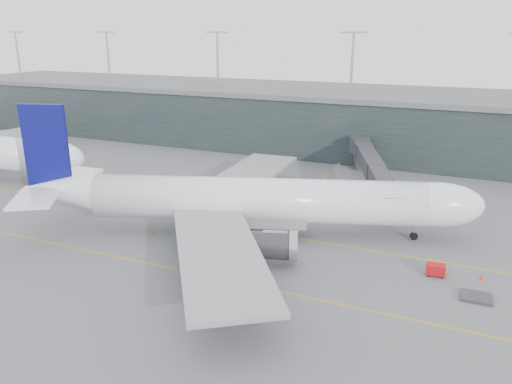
% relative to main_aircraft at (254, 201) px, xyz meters
% --- Properties ---
extents(ground, '(320.00, 320.00, 0.00)m').
position_rel_main_aircraft_xyz_m(ground, '(-3.66, 5.17, -5.44)').
color(ground, '#5E5E63').
rests_on(ground, ground).
extents(taxiline_a, '(160.00, 0.25, 0.02)m').
position_rel_main_aircraft_xyz_m(taxiline_a, '(-3.66, 1.17, -5.43)').
color(taxiline_a, gold).
rests_on(taxiline_a, ground).
extents(taxiline_b, '(160.00, 0.25, 0.02)m').
position_rel_main_aircraft_xyz_m(taxiline_b, '(-3.66, -14.83, -5.43)').
color(taxiline_b, gold).
rests_on(taxiline_b, ground).
extents(taxiline_lead_main, '(0.25, 60.00, 0.02)m').
position_rel_main_aircraft_xyz_m(taxiline_lead_main, '(1.34, 25.17, -5.43)').
color(taxiline_lead_main, gold).
rests_on(taxiline_lead_main, ground).
extents(taxiline_lead_adj, '(0.25, 60.00, 0.02)m').
position_rel_main_aircraft_xyz_m(taxiline_lead_adj, '(-78.66, 25.17, -5.43)').
color(taxiline_lead_adj, gold).
rests_on(taxiline_lead_adj, ground).
extents(terminal, '(240.00, 36.00, 29.00)m').
position_rel_main_aircraft_xyz_m(terminal, '(-3.66, 63.17, 2.18)').
color(terminal, '#1D2728').
rests_on(terminal, ground).
extents(main_aircraft, '(67.31, 62.02, 19.38)m').
position_rel_main_aircraft_xyz_m(main_aircraft, '(0.00, 0.00, 0.00)').
color(main_aircraft, white).
rests_on(main_aircraft, ground).
extents(jet_bridge, '(19.57, 47.35, 7.47)m').
position_rel_main_aircraft_xyz_m(jet_bridge, '(13.14, 30.35, 0.15)').
color(jet_bridge, '#2F2F34').
rests_on(jet_bridge, ground).
extents(gse_cart, '(2.42, 1.69, 1.54)m').
position_rel_main_aircraft_xyz_m(gse_cart, '(26.46, -3.13, -4.58)').
color(gse_cart, '#B30C11').
rests_on(gse_cart, ground).
extents(baggage_dolly, '(3.48, 2.80, 0.34)m').
position_rel_main_aircraft_xyz_m(baggage_dolly, '(31.34, -7.25, -5.23)').
color(baggage_dolly, '#313236').
rests_on(baggage_dolly, ground).
extents(uld_a, '(2.56, 2.29, 1.94)m').
position_rel_main_aircraft_xyz_m(uld_a, '(-8.04, 14.34, -4.42)').
color(uld_a, '#323236').
rests_on(uld_a, ground).
extents(uld_b, '(2.23, 1.83, 1.93)m').
position_rel_main_aircraft_xyz_m(uld_b, '(-5.08, 16.02, -4.42)').
color(uld_b, '#323236').
rests_on(uld_b, ground).
extents(uld_c, '(2.68, 2.35, 2.09)m').
position_rel_main_aircraft_xyz_m(uld_c, '(-2.08, 15.82, -4.34)').
color(uld_c, '#323236').
rests_on(uld_c, ground).
extents(cone_nose, '(0.51, 0.51, 0.80)m').
position_rel_main_aircraft_xyz_m(cone_nose, '(31.92, -1.82, -5.04)').
color(cone_nose, red).
rests_on(cone_nose, ground).
extents(cone_wing_stbd, '(0.50, 0.50, 0.79)m').
position_rel_main_aircraft_xyz_m(cone_wing_stbd, '(4.36, -14.09, -5.04)').
color(cone_wing_stbd, '#DD440C').
rests_on(cone_wing_stbd, ground).
extents(cone_wing_port, '(0.45, 0.45, 0.72)m').
position_rel_main_aircraft_xyz_m(cone_wing_port, '(5.29, 16.56, -5.08)').
color(cone_wing_port, '#E7560C').
rests_on(cone_wing_port, ground).
extents(cone_tail, '(0.47, 0.47, 0.74)m').
position_rel_main_aircraft_xyz_m(cone_tail, '(-13.96, -6.52, -5.07)').
color(cone_tail, '#CB4D0B').
rests_on(cone_tail, ground).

